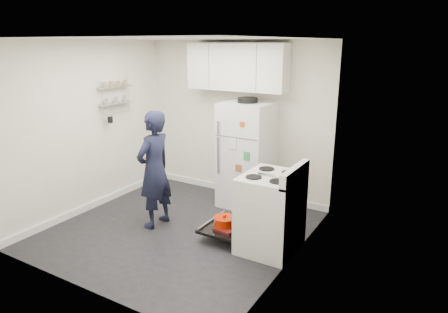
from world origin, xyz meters
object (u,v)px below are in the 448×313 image
Objects in this scene: electric_range at (270,213)px; person at (154,170)px; open_oven_door at (227,224)px; refrigerator at (247,155)px.

electric_range is 0.68× the size of person.
refrigerator reaches higher than open_oven_door.
open_oven_door is (-0.59, -0.03, -0.28)m from electric_range.
open_oven_door is 1.32m from refrigerator.
person is (-1.03, -0.16, 0.62)m from open_oven_door.
refrigerator is (-0.89, 1.10, 0.34)m from electric_range.
electric_range is 1.67m from person.
refrigerator is at bearing 104.80° from open_oven_door.
refrigerator reaches higher than person.
person is (-1.62, -0.19, 0.34)m from electric_range.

